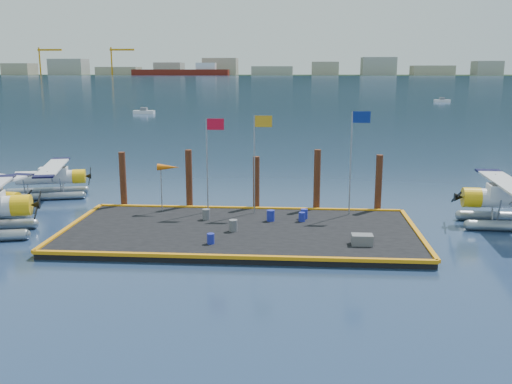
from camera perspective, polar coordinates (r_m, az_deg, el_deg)
ground at (r=33.01m, az=-1.53°, el=-4.38°), size 4000.00×4000.00×0.00m
dock at (r=32.95m, az=-1.54°, el=-4.05°), size 20.00×10.00×0.40m
dock_bumpers at (r=32.87m, az=-1.54°, el=-3.56°), size 20.25×10.25×0.18m
far_backdrop at (r=1784.76m, az=12.11°, el=11.93°), size 3050.00×2050.00×810.00m
seaplane_c at (r=45.26m, az=-20.01°, el=1.19°), size 8.11×8.75×3.11m
drum_0 at (r=34.97m, az=-5.00°, el=-2.24°), size 0.46×0.46×0.65m
drum_1 at (r=32.37m, az=-2.28°, el=-3.37°), size 0.47×0.47×0.66m
drum_2 at (r=34.55m, az=4.61°, el=-2.49°), size 0.40×0.40×0.56m
drum_3 at (r=30.19m, az=-4.55°, el=-4.67°), size 0.39×0.39×0.55m
drum_4 at (r=35.16m, az=4.84°, el=-2.20°), size 0.43×0.43×0.60m
drum_5 at (r=34.52m, az=1.47°, el=-2.37°), size 0.47×0.47×0.67m
crate at (r=30.44m, az=10.56°, el=-4.70°), size 1.10×0.73×0.55m
flagpole_red at (r=36.05m, az=-4.61°, el=4.15°), size 1.14×0.08×6.00m
flagpole_yellow at (r=35.70m, az=0.16°, el=4.30°), size 1.14×0.08×6.20m
flagpole_blue at (r=35.76m, az=9.81°, el=4.42°), size 1.14×0.08×6.50m
windsock at (r=36.75m, az=-8.79°, el=2.36°), size 1.40×0.44×3.12m
piling_0 at (r=39.39m, az=-13.15°, el=1.02°), size 0.44×0.44×4.00m
piling_1 at (r=38.28m, az=-6.71°, el=1.10°), size 0.44×0.44×4.20m
piling_2 at (r=37.73m, az=0.02°, el=0.71°), size 0.44×0.44×3.80m
piling_3 at (r=37.61m, az=6.11°, el=0.99°), size 0.44×0.44×4.30m
piling_4 at (r=37.98m, az=12.15°, el=0.66°), size 0.44×0.44×4.00m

